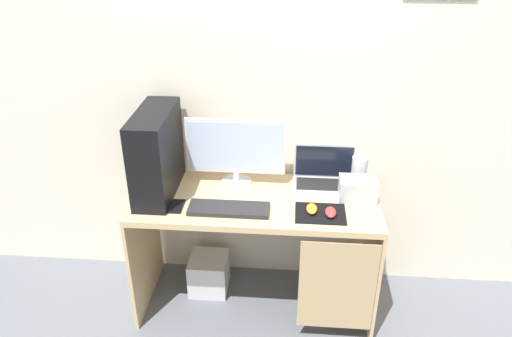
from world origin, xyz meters
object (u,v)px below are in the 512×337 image
mouse_right (331,212)px  subwoofer (209,273)px  monitor (236,150)px  pc_tower (156,153)px  mouse_left (312,209)px  keyboard (229,209)px  laptop (324,177)px  speaker (359,171)px  cell_phone (177,206)px  projector (358,189)px

mouse_right → subwoofer: 0.98m
monitor → mouse_right: bearing=-29.6°
pc_tower → mouse_right: (0.93, -0.17, -0.21)m
mouse_left → subwoofer: mouse_left is taller
keyboard → monitor: bearing=89.0°
pc_tower → mouse_left: 0.87m
pc_tower → mouse_right: bearing=-10.6°
keyboard → subwoofer: size_ratio=1.81×
pc_tower → subwoofer: (0.23, 0.07, -0.86)m
keyboard → mouse_right: bearing=-0.5°
pc_tower → subwoofer: pc_tower is taller
laptop → speaker: (0.20, 0.03, 0.04)m
subwoofer → cell_phone: bearing=-115.4°
mouse_right → monitor: bearing=150.4°
speaker → keyboard: (-0.70, -0.34, -0.07)m
projector → keyboard: bearing=-165.1°
cell_phone → laptop: bearing=21.2°
speaker → subwoofer: speaker is taller
pc_tower → subwoofer: 0.89m
monitor → subwoofer: (-0.18, -0.05, -0.83)m
laptop → subwoofer: 0.95m
pc_tower → laptop: 0.94m
mouse_left → cell_phone: size_ratio=0.74×
laptop → mouse_right: size_ratio=3.61×
monitor → subwoofer: size_ratio=2.37×
keyboard → cell_phone: bearing=177.3°
speaker → subwoofer: size_ratio=0.73×
monitor → laptop: size_ratio=1.59×
laptop → mouse_left: laptop is taller
projector → pc_tower: bearing=-179.4°
subwoofer → mouse_right: bearing=-19.1°
projector → mouse_right: bearing=-129.4°
speaker → mouse_right: size_ratio=1.76×
keyboard → laptop: bearing=32.2°
monitor → speaker: size_ratio=3.26×
subwoofer → speaker: bearing=6.9°
pc_tower → monitor: pc_tower is taller
keyboard → subwoofer: 0.70m
laptop → mouse_right: 0.32m
mouse_right → laptop: bearing=94.3°
speaker → laptop: bearing=-172.5°
subwoofer → projector: bearing=-3.7°
pc_tower → cell_phone: (0.13, -0.16, -0.23)m
mouse_right → cell_phone: size_ratio=0.74×
laptop → keyboard: size_ratio=0.82×
projector → keyboard: projector is taller
monitor → mouse_left: monitor is taller
keyboard → cell_phone: (-0.28, 0.01, -0.01)m
monitor → projector: 0.70m
keyboard → mouse_right: mouse_right is taller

